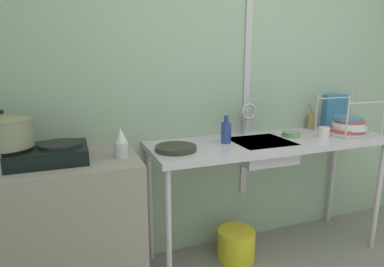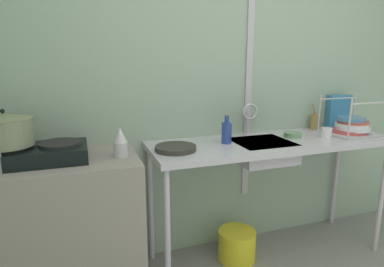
{
  "view_description": "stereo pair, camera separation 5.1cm",
  "coord_description": "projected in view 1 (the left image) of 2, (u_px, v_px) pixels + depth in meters",
  "views": [
    {
      "loc": [
        -1.1,
        -0.5,
        1.44
      ],
      "look_at": [
        -0.39,
        1.4,
        0.99
      ],
      "focal_mm": 30.36,
      "sensor_mm": 36.0,
      "label": 1
    },
    {
      "loc": [
        -1.05,
        -0.51,
        1.44
      ],
      "look_at": [
        -0.39,
        1.4,
        0.99
      ],
      "focal_mm": 30.36,
      "sensor_mm": 36.0,
      "label": 2
    }
  ],
  "objects": [
    {
      "name": "dish_rack",
      "position": [
        348.0,
        126.0,
        2.49
      ],
      "size": [
        0.37,
        0.33,
        0.3
      ],
      "color": "#BEB5B5",
      "rests_on": "counter_sink"
    },
    {
      "name": "bottle_by_sink",
      "position": [
        226.0,
        132.0,
        2.19
      ],
      "size": [
        0.07,
        0.07,
        0.19
      ],
      "color": "#2A408E",
      "rests_on": "counter_sink"
    },
    {
      "name": "sink_basin",
      "position": [
        260.0,
        150.0,
        2.28
      ],
      "size": [
        0.39,
        0.37,
        0.14
      ],
      "primitive_type": "cube",
      "color": "#BCB4C0",
      "rests_on": "counter_sink"
    },
    {
      "name": "wall_back",
      "position": [
        225.0,
        78.0,
        2.43
      ],
      "size": [
        4.46,
        0.1,
        2.63
      ],
      "primitive_type": "cube",
      "color": "#95A995",
      "rests_on": "ground"
    },
    {
      "name": "small_bowl_on_drainboard",
      "position": [
        291.0,
        134.0,
        2.39
      ],
      "size": [
        0.13,
        0.13,
        0.04
      ],
      "primitive_type": "cylinder",
      "color": "gray",
      "rests_on": "counter_sink"
    },
    {
      "name": "counter_concrete",
      "position": [
        52.0,
        235.0,
        1.89
      ],
      "size": [
        1.02,
        0.55,
        0.89
      ],
      "primitive_type": "cube",
      "color": "gray",
      "rests_on": "ground"
    },
    {
      "name": "bucket_on_floor",
      "position": [
        236.0,
        244.0,
        2.4
      ],
      "size": [
        0.27,
        0.27,
        0.22
      ],
      "primitive_type": "cylinder",
      "color": "yellow",
      "rests_on": "ground"
    },
    {
      "name": "frying_pan",
      "position": [
        176.0,
        148.0,
        2.02
      ],
      "size": [
        0.26,
        0.26,
        0.03
      ],
      "primitive_type": "cylinder",
      "color": "#302D28",
      "rests_on": "counter_sink"
    },
    {
      "name": "cup_by_rack",
      "position": [
        324.0,
        132.0,
        2.38
      ],
      "size": [
        0.08,
        0.08,
        0.07
      ],
      "primitive_type": "cylinder",
      "color": "white",
      "rests_on": "counter_sink"
    },
    {
      "name": "counter_sink",
      "position": [
        270.0,
        149.0,
        2.31
      ],
      "size": [
        1.74,
        0.55,
        0.89
      ],
      "color": "#BCB4C0",
      "rests_on": "ground"
    },
    {
      "name": "faucet",
      "position": [
        248.0,
        114.0,
        2.38
      ],
      "size": [
        0.12,
        0.07,
        0.25
      ],
      "color": "#BCB4C0",
      "rests_on": "counter_sink"
    },
    {
      "name": "utensil_jar",
      "position": [
        312.0,
        121.0,
        2.67
      ],
      "size": [
        0.07,
        0.07,
        0.21
      ],
      "color": "olive",
      "rests_on": "counter_sink"
    },
    {
      "name": "stove",
      "position": [
        35.0,
        155.0,
        1.77
      ],
      "size": [
        0.55,
        0.32,
        0.1
      ],
      "color": "black",
      "rests_on": "counter_concrete"
    },
    {
      "name": "cereal_box",
      "position": [
        335.0,
        111.0,
        2.74
      ],
      "size": [
        0.2,
        0.09,
        0.27
      ],
      "primitive_type": "cube",
      "rotation": [
        0.0,
        0.0,
        -0.13
      ],
      "color": "teal",
      "rests_on": "counter_sink"
    },
    {
      "name": "wall_metal_strip",
      "position": [
        248.0,
        60.0,
        2.4
      ],
      "size": [
        0.05,
        0.01,
        2.1
      ],
      "primitive_type": "cube",
      "color": "#BCB4C0"
    },
    {
      "name": "pot_on_left_burner",
      "position": [
        4.0,
        131.0,
        1.69
      ],
      "size": [
        0.29,
        0.29,
        0.2
      ],
      "color": "slate",
      "rests_on": "stove"
    },
    {
      "name": "percolator",
      "position": [
        121.0,
        143.0,
        1.87
      ],
      "size": [
        0.08,
        0.08,
        0.17
      ],
      "color": "silver",
      "rests_on": "counter_concrete"
    }
  ]
}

